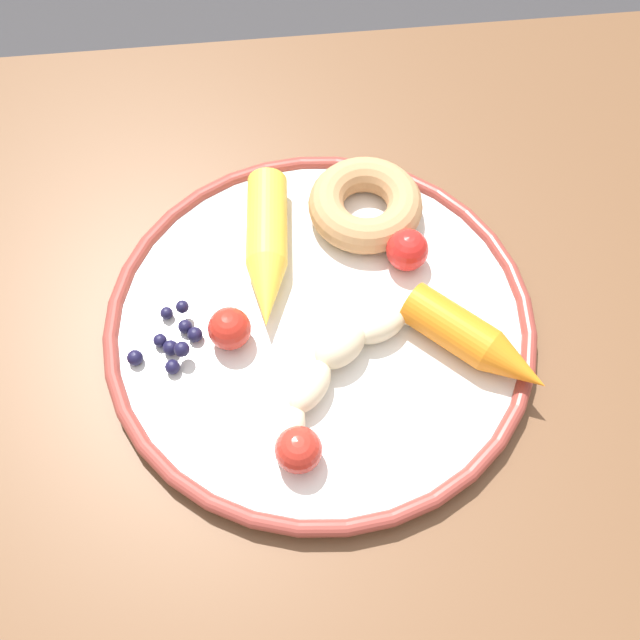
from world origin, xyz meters
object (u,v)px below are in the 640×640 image
at_px(tomato_near, 407,250).
at_px(carrot_orange, 476,342).
at_px(blueberry_pile, 172,340).
at_px(donut, 365,205).
at_px(tomato_far, 229,329).
at_px(tomato_mid, 299,450).
at_px(plate, 320,322).
at_px(carrot_yellow, 267,249).
at_px(dining_table, 265,425).
at_px(banana, 348,357).

bearing_deg(tomato_near, carrot_orange, 112.60).
bearing_deg(carrot_orange, blueberry_pile, -7.90).
distance_m(donut, tomato_far, 0.16).
relative_size(carrot_orange, tomato_far, 3.25).
bearing_deg(tomato_mid, blueberry_pile, -49.00).
height_order(donut, tomato_mid, tomato_mid).
xyz_separation_m(plate, carrot_orange, (-0.11, 0.04, 0.02)).
height_order(blueberry_pile, tomato_mid, tomato_mid).
relative_size(carrot_yellow, blueberry_pile, 2.52).
xyz_separation_m(dining_table, carrot_orange, (-0.16, 0.01, 0.14)).
bearing_deg(carrot_orange, tomato_mid, 26.44).
bearing_deg(banana, carrot_orange, 179.87).
height_order(dining_table, tomato_mid, tomato_mid).
distance_m(dining_table, carrot_orange, 0.22).
xyz_separation_m(banana, donut, (-0.03, -0.14, 0.00)).
bearing_deg(donut, dining_table, 51.62).
height_order(carrot_yellow, tomato_mid, same).
relative_size(tomato_near, tomato_mid, 1.03).
relative_size(carrot_yellow, tomato_near, 4.22).
xyz_separation_m(dining_table, plate, (-0.05, -0.03, 0.12)).
height_order(banana, carrot_orange, carrot_orange).
xyz_separation_m(carrot_orange, carrot_yellow, (0.15, -0.10, -0.00)).
relative_size(donut, tomato_near, 2.80).
distance_m(plate, tomato_mid, 0.11).
bearing_deg(carrot_orange, tomato_near, -67.40).
height_order(plate, blueberry_pile, blueberry_pile).
relative_size(banana, blueberry_pile, 2.64).
height_order(banana, blueberry_pile, banana).
bearing_deg(tomato_mid, tomato_near, -122.98).
distance_m(banana, tomato_far, 0.09).
bearing_deg(tomato_near, blueberry_pile, 16.72).
distance_m(tomato_mid, tomato_far, 0.11).
height_order(plate, donut, donut).
relative_size(carrot_orange, tomato_mid, 3.23).
bearing_deg(tomato_far, banana, 159.82).
relative_size(dining_table, tomato_far, 29.65).
height_order(dining_table, plate, plate).
xyz_separation_m(banana, blueberry_pile, (0.13, -0.03, -0.01)).
bearing_deg(banana, tomato_far, -20.18).
height_order(banana, carrot_yellow, carrot_yellow).
bearing_deg(banana, blueberry_pile, -13.46).
height_order(plate, tomato_mid, tomato_mid).
height_order(banana, donut, same).
distance_m(dining_table, tomato_mid, 0.16).
distance_m(banana, tomato_near, 0.10).
xyz_separation_m(carrot_yellow, donut, (-0.08, -0.04, -0.00)).
xyz_separation_m(banana, carrot_yellow, (0.05, -0.10, 0.00)).
xyz_separation_m(donut, tomato_near, (-0.03, 0.05, 0.00)).
bearing_deg(dining_table, carrot_orange, 176.69).
xyz_separation_m(dining_table, carrot_yellow, (-0.02, -0.09, 0.14)).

